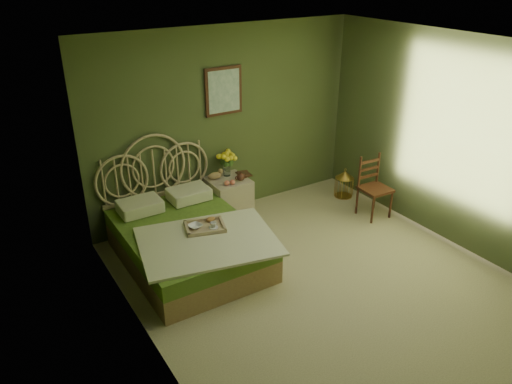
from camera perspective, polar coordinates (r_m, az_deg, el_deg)
floor at (r=5.81m, az=7.82°, el=-10.38°), size 4.50×4.50×0.00m
ceiling at (r=4.79m, az=9.71°, el=15.76°), size 4.50×4.50×0.00m
wall_back at (r=6.90m, az=-3.48°, el=7.90°), size 4.00×0.00×4.00m
wall_left at (r=4.26m, az=-12.50°, el=-4.44°), size 0.00×4.50×4.50m
wall_right at (r=6.57m, az=22.21°, el=5.09°), size 0.00×4.50×4.50m
wall_art at (r=6.74m, az=-3.72°, el=11.44°), size 0.54×0.04×0.64m
bed at (r=6.08m, az=-7.95°, el=-5.29°), size 1.70×2.15×1.33m
nightstand at (r=6.98m, az=-3.18°, el=-0.19°), size 0.53×0.53×1.01m
chair at (r=7.19m, az=13.13°, el=1.04°), size 0.41×0.41×0.88m
birdcage at (r=7.76m, az=10.04°, el=0.90°), size 0.27×0.27×0.42m
book_lower at (r=6.97m, az=-2.00°, el=1.90°), size 0.19×0.24×0.02m
book_upper at (r=6.96m, az=-2.00°, el=2.05°), size 0.20×0.24×0.02m
cereal_bowl at (r=5.84m, az=-6.96°, el=-3.91°), size 0.19×0.19×0.04m
coffee_cup at (r=5.81m, az=-4.90°, el=-3.78°), size 0.08×0.08×0.07m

